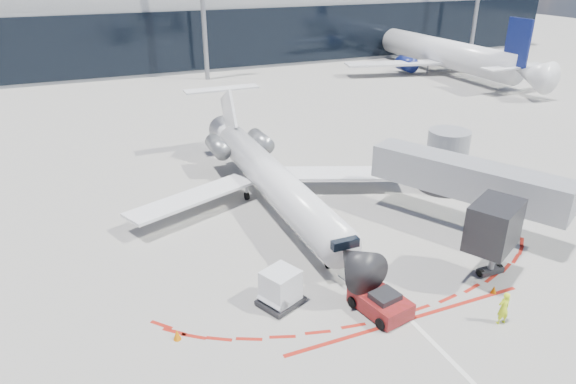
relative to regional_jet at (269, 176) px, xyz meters
name	(u,v)px	position (x,y,z in m)	size (l,w,h in m)	color
ground	(313,222)	(1.72, -4.06, -2.22)	(260.00, 260.00, 0.00)	gray
apron_centerline	(302,210)	(1.72, -2.06, -2.21)	(0.25, 40.00, 0.01)	silver
apron_stop_bar	(410,319)	(1.72, -15.56, -2.21)	(14.00, 0.25, 0.01)	maroon
terminal_building	(150,11)	(1.72, 60.92, 6.30)	(150.00, 24.15, 24.00)	#94989A
jet_bridge	(460,177)	(11.52, -7.07, 0.79)	(10.03, 15.20, 4.90)	#94969C
regional_jet	(269,176)	(0.00, 0.00, 0.00)	(21.53, 26.55, 6.65)	silver
pushback_tug	(380,302)	(0.64, -14.41, -1.65)	(2.62, 5.05, 1.28)	#63170E
ramp_worker	(503,308)	(5.78, -17.59, -1.30)	(0.67, 0.44, 1.84)	#DFFF1A
uld_container	(281,288)	(-3.90, -11.81, -1.21)	(2.73, 2.57, 2.03)	black
safety_cone_left	(177,335)	(-9.57, -12.46, -1.95)	(0.39, 0.39, 0.55)	#D66D04
safety_cone_right	(494,289)	(7.30, -15.46, -2.00)	(0.32, 0.32, 0.45)	#D66D04
bg_airliner_1	(440,32)	(42.66, 35.78, 3.87)	(37.62, 39.84, 12.17)	silver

